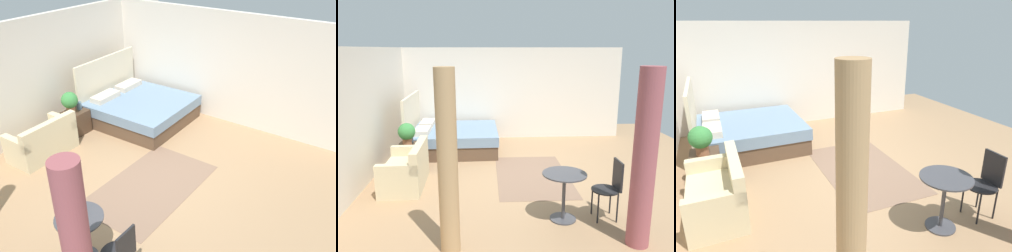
% 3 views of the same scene
% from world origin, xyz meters
% --- Properties ---
extents(ground_plane, '(8.83, 9.04, 0.02)m').
position_xyz_m(ground_plane, '(0.00, 0.00, -0.01)').
color(ground_plane, '#9E7A56').
extents(wall_back, '(8.83, 0.12, 2.50)m').
position_xyz_m(wall_back, '(0.00, 3.02, 1.25)').
color(wall_back, silver).
rests_on(wall_back, ground).
extents(wall_right, '(0.12, 6.04, 2.50)m').
position_xyz_m(wall_right, '(2.92, 0.00, 1.25)').
color(wall_right, silver).
rests_on(wall_right, ground).
extents(area_rug, '(2.35, 1.40, 0.01)m').
position_xyz_m(area_rug, '(-0.16, -0.16, 0.00)').
color(area_rug, '#7F604C').
rests_on(area_rug, ground).
extents(bed, '(2.02, 2.13, 1.39)m').
position_xyz_m(bed, '(1.72, 1.60, 0.31)').
color(bed, brown).
rests_on(bed, ground).
extents(couch, '(1.28, 0.73, 0.79)m').
position_xyz_m(couch, '(-0.54, 2.21, 0.29)').
color(couch, beige).
rests_on(couch, ground).
extents(nightstand, '(0.48, 0.44, 0.52)m').
position_xyz_m(nightstand, '(0.48, 2.37, 0.26)').
color(nightstand, '#473323').
rests_on(nightstand, ground).
extents(potted_plant, '(0.35, 0.35, 0.47)m').
position_xyz_m(potted_plant, '(0.38, 2.38, 0.79)').
color(potted_plant, '#935B3D').
rests_on(potted_plant, nightstand).
extents(vase, '(0.11, 0.11, 0.16)m').
position_xyz_m(vase, '(0.60, 2.36, 0.60)').
color(vase, slate).
rests_on(vase, nightstand).
extents(balcony_table, '(0.64, 0.64, 0.72)m').
position_xyz_m(balcony_table, '(-1.96, -0.37, 0.50)').
color(balcony_table, '#3F3F44').
rests_on(balcony_table, ground).
extents(cafe_chair_near_window, '(0.41, 0.41, 0.89)m').
position_xyz_m(cafe_chair_near_window, '(-1.96, -1.07, 0.53)').
color(cafe_chair_near_window, black).
rests_on(cafe_chair_near_window, ground).
extents(curtain_left, '(0.29, 0.29, 2.27)m').
position_xyz_m(curtain_left, '(-2.67, -1.18, 1.14)').
color(curtain_left, '#994C51').
rests_on(curtain_left, ground).
extents(curtain_right, '(0.24, 0.24, 2.27)m').
position_xyz_m(curtain_right, '(-2.67, 1.21, 1.14)').
color(curtain_right, tan).
rests_on(curtain_right, ground).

